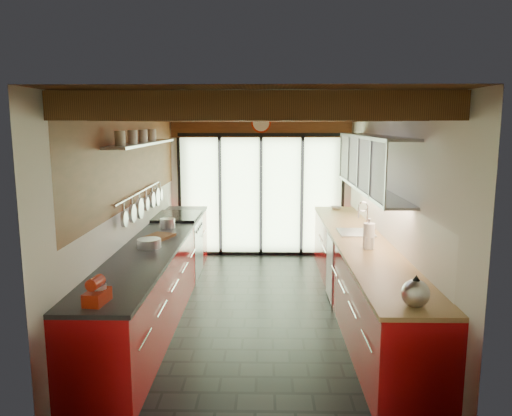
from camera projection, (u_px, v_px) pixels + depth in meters
name	position (u px, v px, depth m)	size (l,w,h in m)	color
ground	(259.00, 310.00, 6.36)	(5.50, 5.50, 0.00)	black
room_shell	(259.00, 181.00, 6.08)	(5.50, 5.50, 5.50)	silver
ceiling_beams	(259.00, 114.00, 6.31)	(3.14, 5.06, 4.90)	#593316
glass_door	(261.00, 163.00, 8.73)	(2.95, 0.10, 2.90)	#C6EAAD
left_counter	(158.00, 274.00, 6.30)	(0.68, 5.00, 0.92)	#B60E10
range_stove	(178.00, 246.00, 7.73)	(0.66, 0.90, 0.97)	silver
right_counter	(360.00, 276.00, 6.26)	(0.68, 5.00, 0.92)	#B60E10
sink_assembly	(357.00, 230.00, 6.56)	(0.45, 0.52, 0.43)	silver
upper_cabinets_right	(372.00, 163.00, 6.31)	(0.34, 3.00, 3.00)	silver
left_wall_fixtures	(144.00, 168.00, 6.37)	(0.28, 2.60, 0.96)	silver
stand_mixer	(97.00, 292.00, 4.00)	(0.18, 0.27, 0.23)	#B3240E
pot_large	(168.00, 223.00, 6.87)	(0.21, 0.21, 0.13)	silver
pot_small	(149.00, 243.00, 5.78)	(0.27, 0.27, 0.11)	silver
cutting_board	(158.00, 237.00, 6.28)	(0.29, 0.40, 0.03)	brown
kettle	(416.00, 292.00, 3.94)	(0.29, 0.31, 0.26)	silver
paper_towel	(369.00, 236.00, 5.73)	(0.14, 0.14, 0.35)	white
soap_bottle	(369.00, 240.00, 5.72)	(0.10, 0.10, 0.21)	silver
bowl	(336.00, 208.00, 8.39)	(0.19, 0.19, 0.05)	silver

